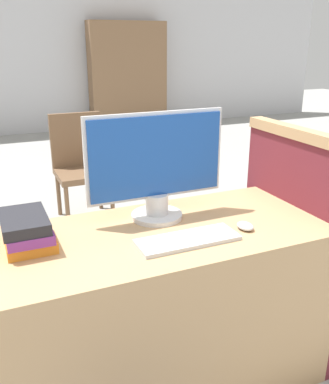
# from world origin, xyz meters

# --- Properties ---
(wall_back) EXTENTS (12.00, 0.06, 2.80)m
(wall_back) POSITION_xyz_m (0.00, 6.37, 1.40)
(wall_back) COLOR silver
(wall_back) RESTS_ON ground_plane
(desk) EXTENTS (1.43, 0.63, 0.75)m
(desk) POSITION_xyz_m (0.00, 0.32, 0.37)
(desk) COLOR tan
(desk) RESTS_ON ground_plane
(carrel_divider) EXTENTS (0.07, 0.71, 1.10)m
(carrel_divider) POSITION_xyz_m (0.74, 0.36, 0.56)
(carrel_divider) COLOR maroon
(carrel_divider) RESTS_ON ground_plane
(monitor) EXTENTS (0.61, 0.22, 0.46)m
(monitor) POSITION_xyz_m (0.07, 0.46, 0.98)
(monitor) COLOR silver
(monitor) RESTS_ON desk
(keyboard) EXTENTS (0.40, 0.14, 0.02)m
(keyboard) POSITION_xyz_m (0.09, 0.19, 0.76)
(keyboard) COLOR silver
(keyboard) RESTS_ON desk
(mouse) EXTENTS (0.06, 0.08, 0.03)m
(mouse) POSITION_xyz_m (0.36, 0.20, 0.76)
(mouse) COLOR silver
(mouse) RESTS_ON desk
(book_stack) EXTENTS (0.18, 0.26, 0.12)m
(book_stack) POSITION_xyz_m (-0.47, 0.40, 0.81)
(book_stack) COLOR orange
(book_stack) RESTS_ON desk
(far_chair) EXTENTS (0.44, 0.44, 0.90)m
(far_chair) POSITION_xyz_m (0.18, 2.40, 0.49)
(far_chair) COLOR brown
(far_chair) RESTS_ON ground_plane
(bookshelf_far) EXTENTS (1.34, 0.32, 1.80)m
(bookshelf_far) POSITION_xyz_m (1.90, 6.13, 0.90)
(bookshelf_far) COLOR #846042
(bookshelf_far) RESTS_ON ground_plane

